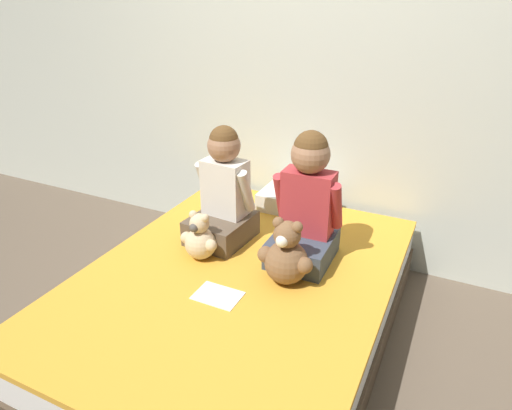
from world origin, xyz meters
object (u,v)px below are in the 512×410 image
at_px(child_on_left, 223,193).
at_px(child_on_right, 307,205).
at_px(teddy_bear_held_by_left_child, 200,239).
at_px(teddy_bear_held_by_right_child, 286,256).
at_px(bed, 238,304).
at_px(pillow_at_headboard, 296,201).
at_px(sign_card, 218,296).

distance_m(child_on_left, child_on_right, 0.47).
xyz_separation_m(child_on_right, teddy_bear_held_by_left_child, (-0.47, -0.25, -0.18)).
bearing_deg(child_on_left, child_on_right, 5.05).
bearing_deg(teddy_bear_held_by_right_child, child_on_right, 92.79).
bearing_deg(child_on_right, child_on_left, 179.35).
xyz_separation_m(bed, pillow_at_headboard, (0.00, 0.79, 0.25)).
relative_size(child_on_left, sign_card, 3.02).
bearing_deg(teddy_bear_held_by_right_child, pillow_at_headboard, 110.26).
xyz_separation_m(teddy_bear_held_by_left_child, teddy_bear_held_by_right_child, (0.48, -0.01, 0.03)).
relative_size(pillow_at_headboard, sign_card, 2.14).
height_order(child_on_right, sign_card, child_on_right).
bearing_deg(bed, pillow_at_headboard, 90.00).
height_order(child_on_right, pillow_at_headboard, child_on_right).
relative_size(child_on_right, teddy_bear_held_by_left_child, 2.57).
relative_size(bed, sign_card, 9.09).
height_order(bed, pillow_at_headboard, pillow_at_headboard).
bearing_deg(teddy_bear_held_by_left_child, bed, -5.40).
relative_size(bed, child_on_right, 2.86).
distance_m(child_on_right, teddy_bear_held_by_left_child, 0.57).
height_order(teddy_bear_held_by_right_child, sign_card, teddy_bear_held_by_right_child).
relative_size(child_on_right, pillow_at_headboard, 1.48).
height_order(bed, teddy_bear_held_by_right_child, teddy_bear_held_by_right_child).
xyz_separation_m(child_on_right, teddy_bear_held_by_right_child, (0.00, -0.25, -0.16)).
distance_m(teddy_bear_held_by_left_child, pillow_at_headboard, 0.78).
bearing_deg(teddy_bear_held_by_right_child, teddy_bear_held_by_left_child, -178.06).
distance_m(bed, pillow_at_headboard, 0.83).
distance_m(bed, teddy_bear_held_by_left_child, 0.38).
xyz_separation_m(child_on_right, sign_card, (-0.23, -0.49, -0.29)).
distance_m(child_on_left, teddy_bear_held_by_right_child, 0.55).
bearing_deg(sign_card, child_on_right, 64.88).
distance_m(teddy_bear_held_by_left_child, sign_card, 0.36).
bearing_deg(child_on_right, teddy_bear_held_by_left_child, -153.58).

